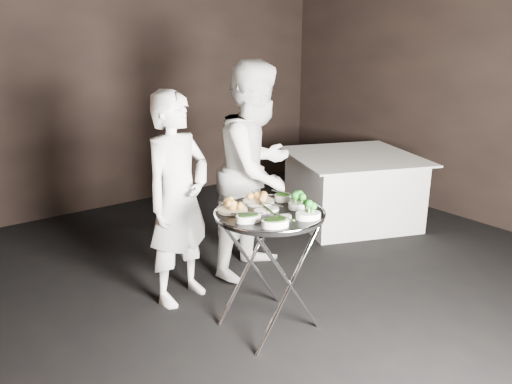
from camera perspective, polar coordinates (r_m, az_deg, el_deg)
floor at (r=3.54m, az=6.20°, el=-16.56°), size 6.00×7.00×0.05m
wall_back at (r=6.02m, az=-17.33°, el=12.30°), size 6.00×0.05×3.00m
tray_stand at (r=3.41m, az=1.53°, el=-8.36°), size 0.57×0.48×0.83m
serving_tray at (r=3.27m, az=1.58°, el=-2.46°), size 0.73×0.73×0.04m
potato_plate_a at (r=3.27m, az=-2.72°, el=-1.70°), size 0.20×0.20×0.07m
potato_plate_b at (r=3.43m, az=0.30°, el=-0.68°), size 0.22×0.22×0.08m
greens_bowl at (r=3.49m, az=3.08°, el=-0.48°), size 0.12×0.12×0.07m
asparagus_plate_a at (r=3.27m, az=1.20°, el=-1.96°), size 0.19×0.14×0.04m
asparagus_plate_b at (r=3.13m, az=2.93°, el=-2.92°), size 0.17×0.11×0.03m
spinach_bowl_a at (r=3.09m, az=-0.87°, el=-2.85°), size 0.19×0.15×0.07m
spinach_bowl_b at (r=3.00m, az=2.21°, el=-3.42°), size 0.20×0.17×0.07m
broccoli_bowl_a at (r=3.35m, az=4.86°, el=-1.27°), size 0.20×0.18×0.07m
broccoli_bowl_b at (r=3.15m, az=6.00°, el=-2.53°), size 0.19×0.17×0.07m
serving_utensils at (r=3.31m, az=1.08°, el=-1.05°), size 0.59×0.44×0.01m
waiter_left at (r=3.71m, az=-8.89°, el=-0.86°), size 0.67×0.53×1.60m
waiter_right at (r=4.13m, az=0.15°, el=2.52°), size 1.04×0.93×1.78m
dining_table at (r=5.53m, az=10.87°, el=0.44°), size 1.29×1.29×0.74m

